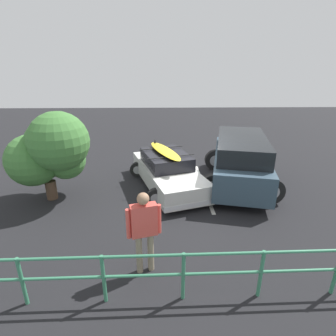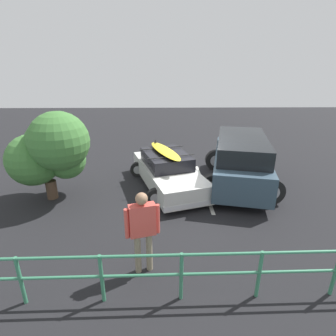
# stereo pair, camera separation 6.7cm
# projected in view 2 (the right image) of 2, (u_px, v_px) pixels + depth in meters

# --- Properties ---
(ground_plane) EXTENTS (44.00, 44.00, 0.02)m
(ground_plane) POSITION_uv_depth(u_px,v_px,m) (190.00, 190.00, 9.46)
(ground_plane) COLOR black
(ground_plane) RESTS_ON ground
(parking_stripe) EXTENTS (0.12, 4.20, 0.00)m
(parking_stripe) POSITION_uv_depth(u_px,v_px,m) (203.00, 186.00, 9.80)
(parking_stripe) COLOR silver
(parking_stripe) RESTS_ON ground
(sedan_car) EXTENTS (2.98, 4.55, 1.53)m
(sedan_car) POSITION_uv_depth(u_px,v_px,m) (167.00, 171.00, 9.60)
(sedan_car) COLOR silver
(sedan_car) RESTS_ON ground
(suv_car) EXTENTS (3.31, 5.02, 1.83)m
(suv_car) POSITION_uv_depth(u_px,v_px,m) (240.00, 160.00, 9.63)
(suv_car) COLOR #334756
(suv_car) RESTS_ON ground
(person_bystander) EXTENTS (0.70, 0.34, 1.85)m
(person_bystander) POSITION_uv_depth(u_px,v_px,m) (143.00, 226.00, 5.29)
(person_bystander) COLOR gray
(person_bystander) RESTS_ON ground
(railing_fence) EXTENTS (10.21, 0.23, 1.03)m
(railing_fence) POSITION_uv_depth(u_px,v_px,m) (221.00, 268.00, 4.77)
(railing_fence) COLOR #387F5B
(railing_fence) RESTS_ON ground
(bush_near_left) EXTENTS (2.74, 1.97, 2.93)m
(bush_near_left) POSITION_uv_depth(u_px,v_px,m) (50.00, 150.00, 8.29)
(bush_near_left) COLOR #4C3828
(bush_near_left) RESTS_ON ground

